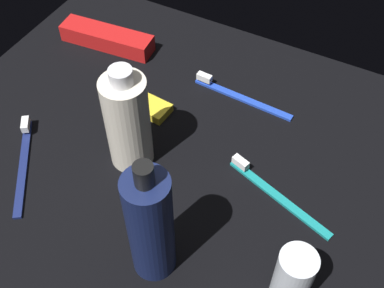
{
  "coord_description": "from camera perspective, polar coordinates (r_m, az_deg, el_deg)",
  "views": [
    {
      "loc": [
        21.6,
        -40.97,
        58.99
      ],
      "look_at": [
        0.0,
        0.0,
        3.0
      ],
      "focal_mm": 45.78,
      "sensor_mm": 36.0,
      "label": 1
    }
  ],
  "objects": [
    {
      "name": "ground_plane",
      "position": [
        0.75,
        -0.0,
        -1.74
      ],
      "size": [
        84.0,
        64.0,
        1.2
      ],
      "primitive_type": "cube",
      "color": "black"
    },
    {
      "name": "lotion_bottle",
      "position": [
        0.58,
        -4.88,
        -9.47
      ],
      "size": [
        5.54,
        5.54,
        20.59
      ],
      "color": "#151E47",
      "rests_on": "ground_plane"
    },
    {
      "name": "bodywash_bottle",
      "position": [
        0.69,
        -7.52,
        2.61
      ],
      "size": [
        6.45,
        6.45,
        17.64
      ],
      "color": "silver",
      "rests_on": "ground_plane"
    },
    {
      "name": "deodorant_stick",
      "position": [
        0.6,
        11.61,
        -15.15
      ],
      "size": [
        4.53,
        4.53,
        10.09
      ],
      "primitive_type": "cylinder",
      "color": "silver",
      "rests_on": "ground_plane"
    },
    {
      "name": "toothbrush_blue",
      "position": [
        0.83,
        5.26,
        5.76
      ],
      "size": [
        18.04,
        2.18,
        2.1
      ],
      "color": "blue",
      "rests_on": "ground_plane"
    },
    {
      "name": "toothbrush_teal",
      "position": [
        0.71,
        9.43,
        -5.47
      ],
      "size": [
        17.49,
        6.71,
        2.1
      ],
      "color": "teal",
      "rests_on": "ground_plane"
    },
    {
      "name": "toothbrush_navy",
      "position": [
        0.78,
        -19.07,
        -1.71
      ],
      "size": [
        11.31,
        15.43,
        2.1
      ],
      "color": "navy",
      "rests_on": "ground_plane"
    },
    {
      "name": "toothpaste_box_red",
      "position": [
        0.94,
        -9.86,
        12.06
      ],
      "size": [
        17.94,
        6.07,
        3.2
      ],
      "primitive_type": "cube",
      "rotation": [
        0.0,
        0.0,
        0.1
      ],
      "color": "red",
      "rests_on": "ground_plane"
    },
    {
      "name": "snack_bar_yellow",
      "position": [
        0.82,
        -5.99,
        4.82
      ],
      "size": [
        10.72,
        4.94,
        1.5
      ],
      "primitive_type": "cube",
      "rotation": [
        0.0,
        0.0,
        -0.09
      ],
      "color": "yellow",
      "rests_on": "ground_plane"
    }
  ]
}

